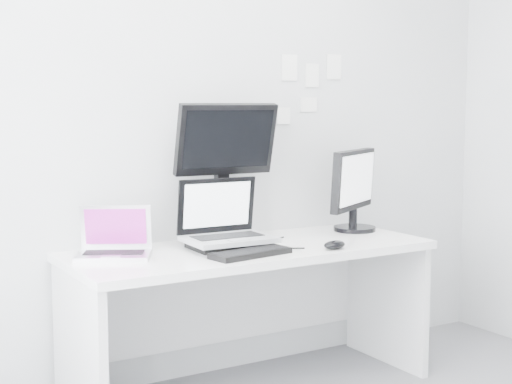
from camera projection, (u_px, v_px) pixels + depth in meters
back_wall at (216, 118)px, 3.98m from camera, size 3.60×0.00×3.60m
desk at (250, 319)px, 3.79m from camera, size 1.80×0.70×0.73m
macbook at (113, 231)px, 3.47m from camera, size 0.40×0.37×0.25m
speaker at (206, 224)px, 3.89m from camera, size 0.11×0.11×0.18m
dell_laptop at (229, 213)px, 3.68m from camera, size 0.42×0.34×0.34m
rear_monitor at (224, 171)px, 3.86m from camera, size 0.53×0.21×0.72m
samsung_monitor at (355, 189)px, 4.19m from camera, size 0.55×0.46×0.46m
keyboard at (251, 253)px, 3.52m from camera, size 0.41×0.20×0.03m
mouse at (334, 245)px, 3.69m from camera, size 0.14×0.10×0.04m
wall_note_0 at (289, 68)px, 4.17m from camera, size 0.10×0.00×0.14m
wall_note_1 at (312, 75)px, 4.25m from camera, size 0.09×0.00×0.13m
wall_note_2 at (334, 67)px, 4.32m from camera, size 0.10×0.00×0.14m
wall_note_3 at (309, 104)px, 4.26m from camera, size 0.11×0.00×0.08m
wall_note_4 at (284, 116)px, 4.18m from camera, size 0.08×0.00×0.09m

